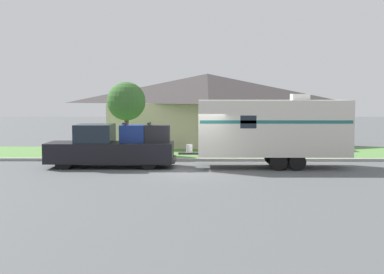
{
  "coord_description": "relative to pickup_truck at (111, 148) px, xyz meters",
  "views": [
    {
      "loc": [
        0.06,
        -23.06,
        3.31
      ],
      "look_at": [
        -0.23,
        1.39,
        1.4
      ],
      "focal_mm": 50.0,
      "sensor_mm": 36.0,
      "label": 1
    }
  ],
  "objects": [
    {
      "name": "lawn_strip",
      "position": [
        3.95,
        6.01,
        -0.89
      ],
      "size": [
        80.0,
        7.0,
        0.03
      ],
      "color": "#568442",
      "rests_on": "ground_plane"
    },
    {
      "name": "tree_in_yard",
      "position": [
        0.03,
        5.03,
        2.06
      ],
      "size": [
        2.14,
        2.14,
        4.06
      ],
      "color": "brown",
      "rests_on": "ground_plane"
    },
    {
      "name": "travel_trailer",
      "position": [
        7.43,
        -0.0,
        0.92
      ],
      "size": [
        7.74,
        2.35,
        3.37
      ],
      "color": "black",
      "rests_on": "ground_plane"
    },
    {
      "name": "mailbox",
      "position": [
        5.96,
        3.28,
        0.04
      ],
      "size": [
        0.48,
        0.2,
        1.23
      ],
      "color": "brown",
      "rests_on": "ground_plane"
    },
    {
      "name": "pickup_truck",
      "position": [
        0.0,
        0.0,
        0.0
      ],
      "size": [
        5.89,
        1.97,
        2.07
      ],
      "color": "black",
      "rests_on": "ground_plane"
    },
    {
      "name": "curb_strip",
      "position": [
        3.95,
        2.36,
        -0.84
      ],
      "size": [
        80.0,
        0.3,
        0.14
      ],
      "color": "#999993",
      "rests_on": "ground_plane"
    },
    {
      "name": "ground_plane",
      "position": [
        3.95,
        -1.39,
        -0.91
      ],
      "size": [
        120.0,
        120.0,
        0.0
      ],
      "primitive_type": "plane",
      "color": "#515456"
    },
    {
      "name": "house_across_street",
      "position": [
        4.6,
        11.13,
        1.55
      ],
      "size": [
        13.47,
        6.56,
        4.74
      ],
      "color": "beige",
      "rests_on": "ground_plane"
    }
  ]
}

